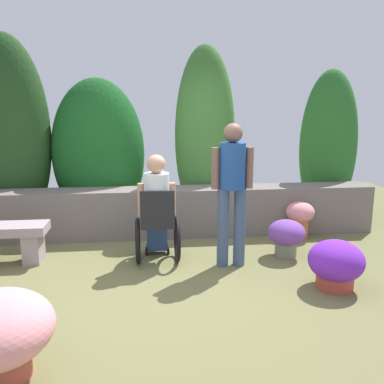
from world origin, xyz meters
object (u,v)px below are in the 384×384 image
person_in_wheelchair (157,212)px  person_standing_companion (232,185)px  flower_pot_terracotta_by_wall (300,216)px  flower_pot_red_accent (336,264)px  flower_pot_purple_near (286,236)px

person_in_wheelchair → person_standing_companion: size_ratio=0.78×
flower_pot_terracotta_by_wall → flower_pot_red_accent: flower_pot_terracotta_by_wall is taller
person_standing_companion → flower_pot_red_accent: bearing=-42.7°
person_standing_companion → flower_pot_red_accent: 1.41m
person_standing_companion → person_in_wheelchair: bearing=158.4°
flower_pot_terracotta_by_wall → flower_pot_red_accent: bearing=-98.1°
flower_pot_terracotta_by_wall → flower_pot_red_accent: (-0.24, -1.67, -0.06)m
person_standing_companion → flower_pot_purple_near: bearing=10.4°
flower_pot_purple_near → flower_pot_terracotta_by_wall: 0.84m
flower_pot_red_accent → flower_pot_purple_near: bearing=102.5°
person_in_wheelchair → flower_pot_terracotta_by_wall: person_in_wheelchair is taller
flower_pot_purple_near → flower_pot_terracotta_by_wall: bearing=58.0°
person_in_wheelchair → person_standing_companion: (0.87, -0.25, 0.36)m
flower_pot_terracotta_by_wall → person_standing_companion: bearing=-142.3°
flower_pot_terracotta_by_wall → flower_pot_purple_near: bearing=-122.0°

